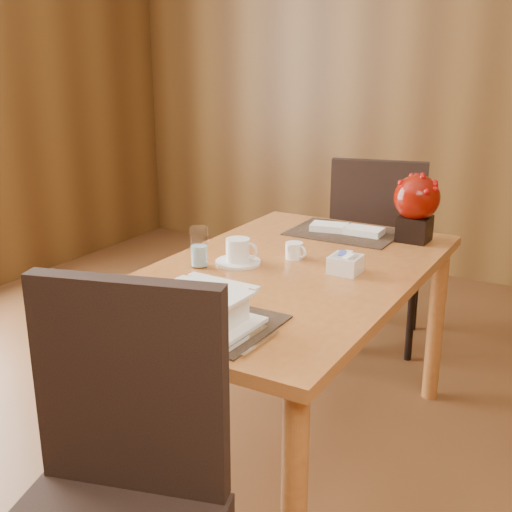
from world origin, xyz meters
The scene contains 14 objects.
back_wall centered at (0.00, 3.00, 1.40)m, with size 5.00×0.02×2.80m, color brown.
dining_table centered at (0.00, 0.60, 0.65)m, with size 0.90×1.50×0.75m.
placemat_near centered at (0.00, 0.05, 0.75)m, with size 0.45×0.33×0.01m, color black.
placemat_far centered at (0.00, 1.15, 0.75)m, with size 0.45×0.33×0.01m, color black.
soup_setting centered at (0.04, 0.01, 0.81)m, with size 0.29×0.29×0.11m.
coffee_cup centered at (-0.18, 0.57, 0.79)m, with size 0.17×0.17×0.09m.
water_glass centered at (-0.28, 0.46, 0.82)m, with size 0.07×0.07×0.15m, color silver.
creamer_jug centered at (-0.03, 0.72, 0.78)m, with size 0.09×0.09×0.06m, color white, non-canonical shape.
sugar_caddy centered at (0.20, 0.67, 0.78)m, with size 0.10×0.10×0.06m, color white.
berry_decor centered at (0.29, 1.18, 0.91)m, with size 0.19×0.19×0.28m.
napkins_far centered at (0.02, 1.15, 0.77)m, with size 0.31×0.11×0.03m, color white, non-canonical shape.
bread_plate centered at (-0.36, 0.03, 0.76)m, with size 0.16×0.16×0.01m, color white.
near_chair centered at (0.14, -0.49, 0.58)m, with size 0.59×0.60×1.03m.
far_chair centered at (-0.02, 1.66, 0.57)m, with size 0.57×0.57×1.01m.
Camera 1 is at (1.00, -1.35, 1.49)m, focal length 45.00 mm.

